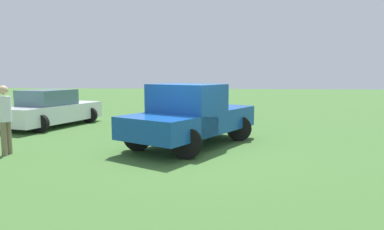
# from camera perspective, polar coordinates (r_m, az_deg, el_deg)

# --- Properties ---
(ground_plane) EXTENTS (80.00, 80.00, 0.00)m
(ground_plane) POSITION_cam_1_polar(r_m,az_deg,el_deg) (9.23, -0.41, -6.28)
(ground_plane) COLOR #3D662D
(pickup_truck) EXTENTS (3.86, 4.86, 1.81)m
(pickup_truck) POSITION_cam_1_polar(r_m,az_deg,el_deg) (9.94, -0.37, 0.14)
(pickup_truck) COLOR black
(pickup_truck) RESTS_ON ground_plane
(sedan_near) EXTENTS (2.85, 4.52, 1.48)m
(sedan_near) POSITION_cam_1_polar(r_m,az_deg,el_deg) (14.87, -22.42, 0.86)
(sedan_near) COLOR black
(sedan_near) RESTS_ON ground_plane
(person_bystander) EXTENTS (0.32, 0.34, 1.81)m
(person_bystander) POSITION_cam_1_polar(r_m,az_deg,el_deg) (10.06, -28.72, -0.09)
(person_bystander) COLOR #7A6B51
(person_bystander) RESTS_ON ground_plane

